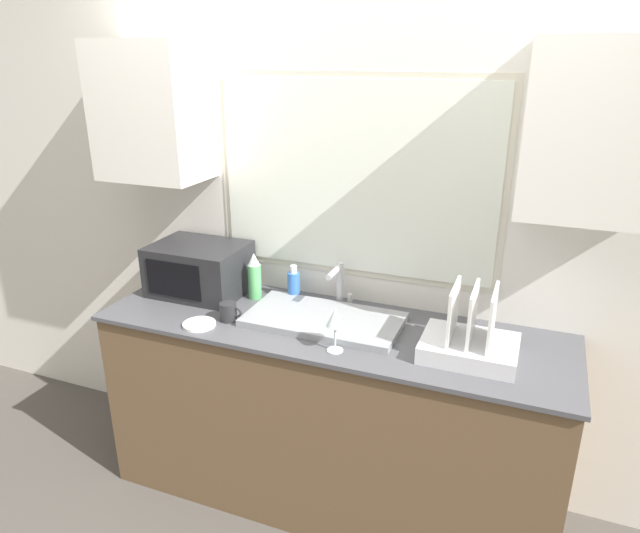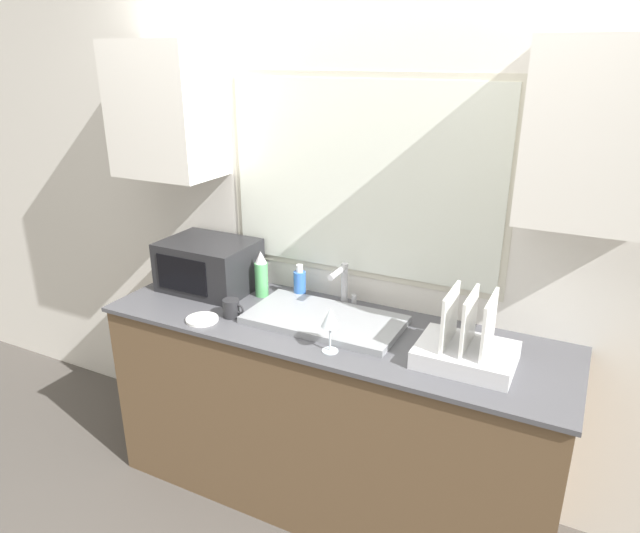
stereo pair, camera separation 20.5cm
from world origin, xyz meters
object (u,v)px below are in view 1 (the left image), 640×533
(spray_bottle, at_px, (254,277))
(wine_glass, at_px, (335,319))
(dish_rack, at_px, (470,342))
(mug_near_sink, at_px, (229,312))
(soap_bottle, at_px, (294,284))
(microwave, at_px, (199,269))
(faucet, at_px, (339,282))

(spray_bottle, distance_m, wine_glass, 0.65)
(dish_rack, distance_m, spray_bottle, 1.06)
(mug_near_sink, xyz_separation_m, wine_glass, (0.53, -0.09, 0.10))
(dish_rack, relative_size, soap_bottle, 2.16)
(dish_rack, bearing_deg, mug_near_sink, -176.38)
(microwave, bearing_deg, mug_near_sink, -38.12)
(mug_near_sink, bearing_deg, spray_bottle, 91.52)
(soap_bottle, relative_size, mug_near_sink, 1.60)
(faucet, height_order, wine_glass, faucet)
(soap_bottle, bearing_deg, dish_rack, -16.71)
(faucet, xyz_separation_m, spray_bottle, (-0.41, -0.05, -0.01))
(wine_glass, bearing_deg, soap_bottle, 131.40)
(microwave, relative_size, wine_glass, 2.39)
(microwave, height_order, mug_near_sink, microwave)
(microwave, distance_m, spray_bottle, 0.29)
(faucet, relative_size, dish_rack, 0.57)
(dish_rack, distance_m, mug_near_sink, 1.04)
(microwave, distance_m, soap_bottle, 0.48)
(microwave, xyz_separation_m, wine_glass, (0.83, -0.32, 0.02))
(microwave, relative_size, soap_bottle, 2.63)
(microwave, xyz_separation_m, soap_bottle, (0.46, 0.10, -0.05))
(soap_bottle, bearing_deg, spray_bottle, -161.28)
(faucet, xyz_separation_m, microwave, (-0.70, -0.09, -0.00))
(faucet, distance_m, soap_bottle, 0.24)
(dish_rack, bearing_deg, soap_bottle, 163.29)
(dish_rack, xyz_separation_m, wine_glass, (-0.50, -0.15, 0.08))
(microwave, height_order, dish_rack, dish_rack)
(faucet, distance_m, dish_rack, 0.68)
(mug_near_sink, distance_m, wine_glass, 0.55)
(microwave, distance_m, dish_rack, 1.34)
(faucet, relative_size, spray_bottle, 0.91)
(spray_bottle, height_order, mug_near_sink, spray_bottle)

